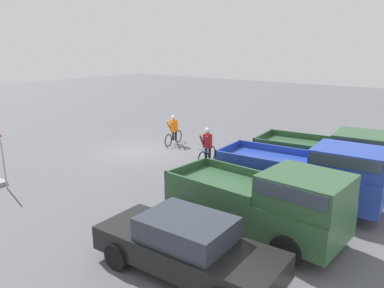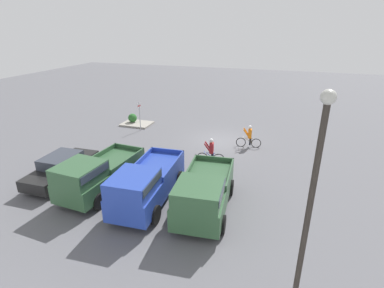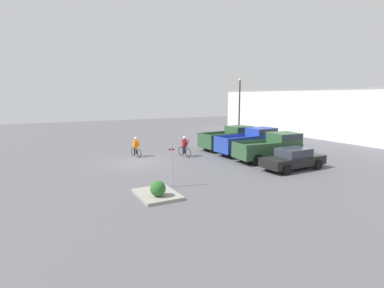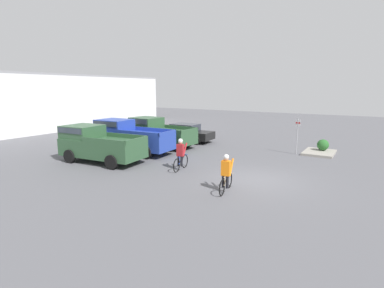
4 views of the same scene
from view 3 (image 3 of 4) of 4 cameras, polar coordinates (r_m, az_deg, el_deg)
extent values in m
plane|color=#56565B|center=(22.81, -10.20, -3.45)|extent=(80.00, 80.00, 0.00)
cube|color=silver|center=(41.18, 30.97, 4.85)|extent=(40.16, 12.97, 5.52)
cube|color=gray|center=(41.13, 31.30, 8.81)|extent=(40.16, 12.97, 0.20)
cube|color=#2D5133|center=(27.82, 6.57, 0.70)|extent=(2.53, 5.22, 1.01)
cube|color=#2D5133|center=(28.69, 8.93, 2.66)|extent=(2.09, 2.18, 0.74)
cube|color=#333D47|center=(28.67, 8.94, 2.98)|extent=(2.14, 2.03, 0.32)
cube|color=#2D5133|center=(27.89, 3.68, 2.06)|extent=(0.35, 3.02, 0.25)
cube|color=#2D5133|center=(26.33, 6.29, 1.61)|extent=(0.35, 3.02, 0.25)
cube|color=#2D5133|center=(26.22, 2.41, 1.62)|extent=(2.08, 0.27, 0.25)
cylinder|color=black|center=(29.67, 7.60, 0.30)|extent=(0.29, 0.81, 0.80)
cylinder|color=black|center=(28.15, 10.36, -0.25)|extent=(0.29, 0.81, 0.80)
cylinder|color=black|center=(27.75, 2.69, -0.24)|extent=(0.29, 0.81, 0.80)
cylinder|color=black|center=(26.12, 5.36, -0.86)|extent=(0.29, 0.81, 0.80)
cube|color=#233D9E|center=(25.66, 10.36, -0.01)|extent=(2.24, 5.55, 1.03)
cube|color=#233D9E|center=(26.65, 13.05, 2.19)|extent=(1.90, 2.28, 0.77)
cube|color=#333D47|center=(26.63, 13.06, 2.55)|extent=(1.95, 2.11, 0.34)
cube|color=#233D9E|center=(25.58, 7.19, 1.48)|extent=(0.26, 3.27, 0.25)
cube|color=#233D9E|center=(24.17, 9.92, 0.97)|extent=(0.26, 3.27, 0.25)
cube|color=#233D9E|center=(23.89, 5.56, 0.97)|extent=(1.94, 0.19, 0.25)
cylinder|color=black|center=(27.57, 11.63, -0.41)|extent=(0.27, 0.87, 0.86)
cylinder|color=black|center=(26.21, 14.50, -1.01)|extent=(0.27, 0.87, 0.86)
cylinder|color=black|center=(25.42, 6.02, -1.07)|extent=(0.27, 0.87, 0.86)
cylinder|color=black|center=(23.93, 8.82, -1.77)|extent=(0.27, 0.87, 0.86)
cube|color=#2D5133|center=(23.44, 14.18, -1.20)|extent=(2.38, 5.29, 0.91)
cube|color=#2D5133|center=(24.28, 17.14, 1.09)|extent=(2.00, 2.19, 0.82)
cube|color=#333D47|center=(24.26, 17.16, 1.52)|extent=(2.05, 2.03, 0.36)
cube|color=#2D5133|center=(23.50, 10.80, 0.38)|extent=(0.30, 3.09, 0.25)
cube|color=#2D5133|center=(21.96, 13.67, -0.32)|extent=(0.30, 3.09, 0.25)
cube|color=#2D5133|center=(21.88, 8.99, -0.21)|extent=(2.02, 0.22, 0.25)
cylinder|color=black|center=(25.27, 15.60, -1.47)|extent=(0.28, 0.84, 0.82)
cylinder|color=black|center=(23.78, 18.68, -2.27)|extent=(0.28, 0.84, 0.82)
cylinder|color=black|center=(23.39, 9.52, -2.09)|extent=(0.28, 0.84, 0.82)
cylinder|color=black|center=(21.77, 12.45, -3.02)|extent=(0.28, 0.84, 0.82)
cube|color=black|center=(21.36, 18.71, -3.04)|extent=(1.85, 4.67, 0.61)
cube|color=#2D333D|center=(21.25, 18.79, -1.52)|extent=(1.61, 2.12, 0.55)
cylinder|color=black|center=(23.06, 19.54, -2.85)|extent=(0.20, 0.68, 0.67)
cylinder|color=black|center=(22.00, 22.93, -3.61)|extent=(0.20, 0.68, 0.67)
cylinder|color=black|center=(20.95, 14.20, -3.78)|extent=(0.20, 0.68, 0.67)
cylinder|color=black|center=(19.78, 17.66, -4.69)|extent=(0.20, 0.68, 0.67)
torus|color=black|center=(24.17, -0.71, -1.76)|extent=(0.74, 0.16, 0.74)
torus|color=black|center=(25.00, -2.08, -1.40)|extent=(0.74, 0.16, 0.74)
cylinder|color=#233D9E|center=(24.55, -1.41, -1.16)|extent=(0.53, 0.11, 0.39)
cylinder|color=#233D9E|center=(24.51, -1.41, -0.68)|extent=(0.56, 0.12, 0.04)
cylinder|color=#233D9E|center=(24.69, -1.64, -1.10)|extent=(0.04, 0.04, 0.36)
cylinder|color=#233D9E|center=(24.20, -0.88, -0.75)|extent=(0.09, 0.46, 0.02)
cylinder|color=black|center=(24.69, -1.37, -1.21)|extent=(0.14, 0.14, 0.55)
cylinder|color=black|center=(24.59, -1.71, -1.25)|extent=(0.14, 0.14, 0.55)
cube|color=maroon|center=(24.50, -1.48, 0.12)|extent=(0.29, 0.39, 0.64)
cylinder|color=maroon|center=(24.43, -0.88, 0.10)|extent=(0.52, 0.16, 0.69)
cylinder|color=maroon|center=(24.23, -1.53, 0.03)|extent=(0.52, 0.16, 0.69)
sphere|color=tan|center=(24.41, -1.45, 1.12)|extent=(0.23, 0.23, 0.23)
sphere|color=silver|center=(24.40, -1.45, 1.25)|extent=(0.25, 0.25, 0.25)
torus|color=black|center=(24.50, -10.03, -1.81)|extent=(0.69, 0.15, 0.69)
torus|color=black|center=(25.44, -11.11, -1.44)|extent=(0.69, 0.15, 0.69)
cylinder|color=tan|center=(24.94, -10.59, -1.24)|extent=(0.55, 0.12, 0.37)
cylinder|color=tan|center=(24.91, -10.61, -0.80)|extent=(0.59, 0.12, 0.04)
cylinder|color=tan|center=(25.11, -10.78, -1.18)|extent=(0.04, 0.04, 0.34)
cylinder|color=tan|center=(24.55, -10.20, -0.88)|extent=(0.09, 0.46, 0.02)
cylinder|color=black|center=(25.08, -10.51, -1.27)|extent=(0.14, 0.14, 0.52)
cylinder|color=black|center=(25.00, -10.88, -1.31)|extent=(0.14, 0.14, 0.52)
cube|color=orange|center=(24.90, -10.68, -0.01)|extent=(0.29, 0.39, 0.63)
cylinder|color=orange|center=(24.78, -10.11, -0.04)|extent=(0.53, 0.17, 0.69)
cylinder|color=orange|center=(24.63, -10.82, -0.11)|extent=(0.53, 0.17, 0.69)
sphere|color=tan|center=(24.81, -10.68, 0.94)|extent=(0.21, 0.21, 0.21)
sphere|color=silver|center=(24.80, -10.69, 1.06)|extent=(0.23, 0.23, 0.23)
cylinder|color=#9E9EA3|center=(16.27, -3.89, -4.09)|extent=(0.06, 0.06, 2.41)
cube|color=white|center=(16.09, -3.93, -1.04)|extent=(0.09, 0.30, 0.45)
cube|color=red|center=(16.09, -3.93, -1.04)|extent=(0.10, 0.30, 0.10)
cylinder|color=#2D2823|center=(33.42, 8.99, 6.17)|extent=(0.16, 0.16, 6.49)
sphere|color=#B2B2A8|center=(33.42, 9.14, 11.95)|extent=(0.36, 0.36, 0.36)
cube|color=gray|center=(15.20, -6.68, -9.51)|extent=(2.50, 1.87, 0.15)
sphere|color=#286028|center=(14.60, -6.50, -8.42)|extent=(0.76, 0.76, 0.76)
camera|label=1|loc=(21.70, 40.79, 7.88)|focal=35.00mm
camera|label=2|loc=(37.73, 19.02, 13.53)|focal=28.00mm
camera|label=4|loc=(34.54, -24.71, 7.30)|focal=28.00mm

